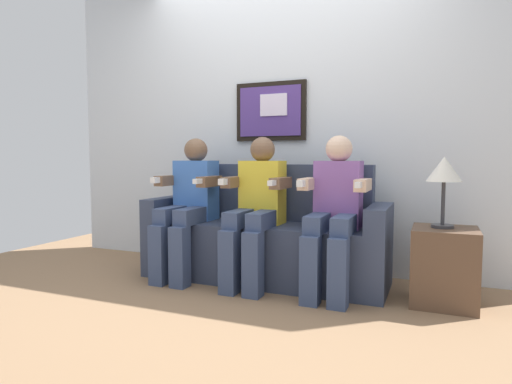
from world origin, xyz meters
name	(u,v)px	position (x,y,z in m)	size (l,w,h in m)	color
ground_plane	(248,290)	(0.00, 0.00, 0.00)	(5.57, 5.57, 0.00)	#8C6B4C
back_wall_assembly	(283,117)	(0.00, 0.76, 1.30)	(4.28, 0.10, 2.60)	silver
couch	(265,240)	(0.00, 0.33, 0.31)	(1.88, 0.58, 0.90)	#333D56
person_on_left	(189,202)	(-0.58, 0.16, 0.61)	(0.46, 0.56, 1.11)	#3F72CC
person_in_middle	(256,205)	(0.00, 0.16, 0.61)	(0.46, 0.56, 1.11)	yellow
person_on_right	(334,208)	(0.58, 0.16, 0.61)	(0.46, 0.56, 1.11)	#8C59A5
side_table_right	(444,266)	(1.29, 0.22, 0.25)	(0.40, 0.40, 0.50)	brown
table_lamp	(444,172)	(1.27, 0.23, 0.86)	(0.22, 0.22, 0.46)	#333338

